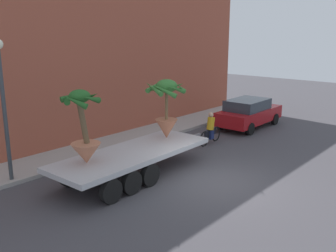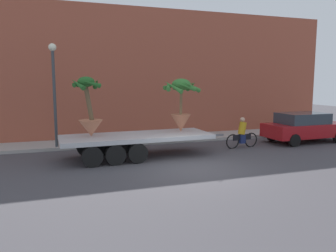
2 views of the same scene
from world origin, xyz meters
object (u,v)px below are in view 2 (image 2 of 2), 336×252
Objects in this scene: potted_palm_rear at (181,103)px; potted_palm_middle at (89,112)px; flatbed_trailer at (131,140)px; parked_car at (304,127)px; street_lamp at (54,82)px; cyclist at (242,134)px.

potted_palm_middle reaches higher than potted_palm_rear.
potted_palm_rear is at bearing 5.48° from flatbed_trailer.
potted_palm_middle is 0.55× the size of parked_car.
potted_palm_middle is at bearing 172.45° from flatbed_trailer.
street_lamp is at bearing 117.08° from potted_palm_middle.
cyclist is (7.33, 0.11, -1.34)m from potted_palm_middle.
parked_car is at bearing 2.65° from potted_palm_rear.
street_lamp is (-12.61, 2.22, 2.40)m from parked_car.
street_lamp is at bearing 154.49° from potted_palm_rear.
cyclist is 3.98m from parked_car.
potted_palm_middle is 1.34× the size of cyclist.
potted_palm_middle is 0.51× the size of street_lamp.
cyclist reaches higher than flatbed_trailer.
flatbed_trailer is at bearing -176.64° from cyclist.
potted_palm_rear is at bearing -25.51° from street_lamp.
potted_palm_middle is at bearing -178.28° from parked_car.
parked_car is (7.25, 0.34, -1.43)m from potted_palm_rear.
cyclist is at bearing 1.82° from potted_palm_rear.
parked_car is (3.97, 0.23, 0.16)m from cyclist.
potted_palm_rear is 4.05m from potted_palm_middle.
street_lamp is (-8.64, 2.45, 2.56)m from cyclist.
street_lamp is at bearing 164.16° from cyclist.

